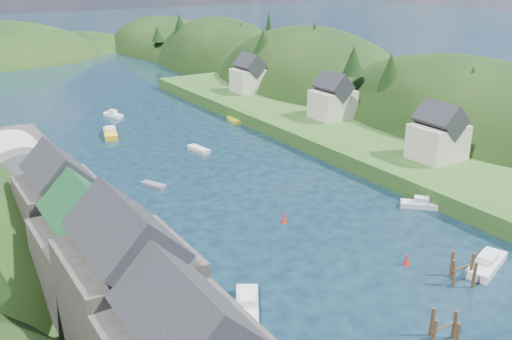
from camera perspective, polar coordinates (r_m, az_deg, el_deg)
ground at (r=92.83m, az=-7.25°, el=1.62°), size 600.00×600.00×0.00m
hillside_right at (r=138.06m, az=5.44°, el=4.61°), size 36.00×245.56×48.00m
far_hills at (r=211.47m, az=-21.48°, el=7.78°), size 103.00×68.00×44.00m
hill_trees at (r=103.02m, az=-10.59°, el=9.68°), size 92.63×150.74×12.55m
quay_left at (r=58.88m, az=-16.04°, el=-9.30°), size 12.00×110.00×2.00m
terrace_left_grass at (r=57.66m, az=-22.81°, el=-10.55°), size 12.00×110.00×2.50m
quayside_buildings at (r=43.98m, az=-14.05°, el=-10.62°), size 8.00×35.84×12.90m
boat_sheds at (r=73.94m, az=-22.14°, el=-0.28°), size 7.00×21.00×7.50m
terrace_right at (r=97.48m, az=8.73°, el=3.18°), size 16.00×120.00×2.40m
right_bank_cottages at (r=104.32m, az=7.14°, el=7.01°), size 9.00×59.24×8.41m
piling_cluster_near at (r=50.01m, az=18.26°, el=-15.16°), size 3.03×2.85×3.29m
piling_cluster_far at (r=59.15m, az=19.95°, el=-9.54°), size 3.13×2.93×3.29m
channel_buoy_near at (r=60.83m, az=14.84°, el=-8.74°), size 0.70×0.70×1.10m
channel_buoy_far at (r=67.92m, az=2.83°, el=-4.89°), size 0.70×0.70×1.10m
moored_boats at (r=63.90m, az=1.83°, el=-6.42°), size 37.81×98.80×2.31m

